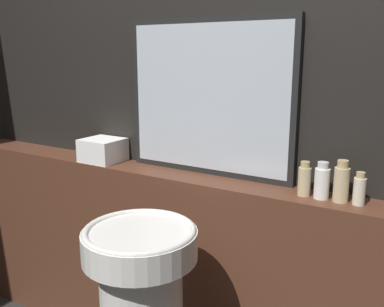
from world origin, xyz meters
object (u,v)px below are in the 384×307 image
at_px(conditioner_bottle, 322,182).
at_px(shampoo_bottle, 304,180).
at_px(lotion_bottle, 341,183).
at_px(body_wash_bottle, 359,190).
at_px(mirror, 208,98).
at_px(towel_stack, 103,150).

bearing_deg(conditioner_bottle, shampoo_bottle, 180.00).
bearing_deg(shampoo_bottle, lotion_bottle, -0.00).
height_order(shampoo_bottle, body_wash_bottle, shampoo_bottle).
height_order(mirror, towel_stack, mirror).
bearing_deg(towel_stack, body_wash_bottle, 0.00).
distance_m(mirror, body_wash_bottle, 0.72).
xyz_separation_m(towel_stack, shampoo_bottle, (1.02, 0.00, 0.00)).
relative_size(mirror, towel_stack, 4.19).
relative_size(lotion_bottle, body_wash_bottle, 1.29).
height_order(shampoo_bottle, conditioner_bottle, conditioner_bottle).
xyz_separation_m(towel_stack, conditioner_bottle, (1.08, 0.00, 0.01)).
distance_m(towel_stack, conditioner_bottle, 1.08).
distance_m(mirror, conditioner_bottle, 0.60).
relative_size(towel_stack, body_wash_bottle, 1.58).
xyz_separation_m(mirror, conditioner_bottle, (0.53, -0.08, -0.27)).
relative_size(towel_stack, lotion_bottle, 1.23).
height_order(towel_stack, body_wash_bottle, body_wash_bottle).
distance_m(mirror, shampoo_bottle, 0.54).
bearing_deg(body_wash_bottle, conditioner_bottle, 180.00).
distance_m(mirror, lotion_bottle, 0.66).
bearing_deg(shampoo_bottle, mirror, 170.58).
bearing_deg(lotion_bottle, shampoo_bottle, 180.00).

